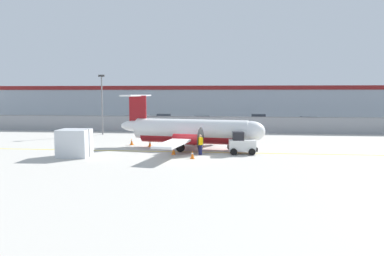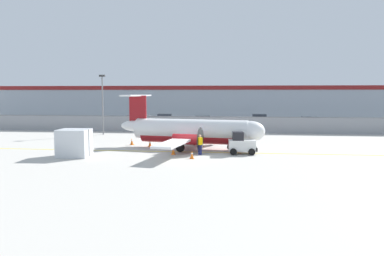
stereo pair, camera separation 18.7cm
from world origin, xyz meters
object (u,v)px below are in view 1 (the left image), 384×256
object	(u,v)px
ground_crew_worker	(200,144)
parked_car_2	(201,121)
traffic_cone_far_left	(150,144)
parked_car_1	(163,119)
baggage_tug	(242,144)
parked_car_4	(310,122)
parked_car_0	(137,117)
parked_car_3	(259,119)
traffic_cone_near_right	(192,155)
commuter_airplane	(193,131)
apron_light_pole	(102,99)
traffic_cone_far_right	(132,142)
cargo_container	(74,143)
traffic_cone_near_left	(174,151)

from	to	relation	value
ground_crew_worker	parked_car_2	xyz separation A→B (m)	(-2.13, 25.27, -0.06)
traffic_cone_far_left	parked_car_1	bearing A→B (deg)	97.80
baggage_tug	parked_car_4	world-z (taller)	baggage_tug
baggage_tug	parked_car_0	xyz separation A→B (m)	(-17.72, 33.64, 0.04)
ground_crew_worker	parked_car_1	xyz separation A→B (m)	(-8.60, 29.24, -0.06)
ground_crew_worker	parked_car_3	xyz separation A→B (m)	(6.83, 30.59, -0.06)
baggage_tug	parked_car_3	xyz separation A→B (m)	(3.44, 29.67, 0.04)
traffic_cone_near_right	parked_car_1	world-z (taller)	parked_car_1
commuter_airplane	apron_light_pole	bearing A→B (deg)	149.77
parked_car_1	parked_car_3	world-z (taller)	same
parked_car_0	parked_car_2	size ratio (longest dim) A/B	0.98
commuter_airplane	parked_car_2	xyz separation A→B (m)	(-1.19, 21.76, -0.71)
parked_car_4	traffic_cone_far_right	bearing A→B (deg)	-138.10
ground_crew_worker	cargo_container	size ratio (longest dim) A/B	0.69
traffic_cone_far_right	parked_car_3	world-z (taller)	parked_car_3
ground_crew_worker	parked_car_1	world-z (taller)	same
commuter_airplane	parked_car_0	distance (m)	33.82
parked_car_0	parked_car_1	xyz separation A→B (m)	(5.73, -5.31, 0.00)
parked_car_1	parked_car_2	xyz separation A→B (m)	(6.47, -3.98, 0.00)
commuter_airplane	parked_car_1	world-z (taller)	commuter_airplane
ground_crew_worker	traffic_cone_far_right	world-z (taller)	ground_crew_worker
traffic_cone_far_right	parked_car_4	xyz separation A→B (m)	(20.89, 19.73, 0.58)
traffic_cone_far_right	apron_light_pole	size ratio (longest dim) A/B	0.09
parked_car_1	cargo_container	bearing A→B (deg)	82.54
ground_crew_worker	traffic_cone_near_left	size ratio (longest dim) A/B	2.66
traffic_cone_near_right	cargo_container	bearing A→B (deg)	-179.46
ground_crew_worker	parked_car_0	bearing A→B (deg)	55.77
baggage_tug	parked_car_3	distance (m)	29.87
traffic_cone_near_right	ground_crew_worker	bearing A→B (deg)	75.43
parked_car_1	parked_car_0	bearing A→B (deg)	-47.80
parked_car_1	parked_car_3	size ratio (longest dim) A/B	1.02
traffic_cone_far_left	parked_car_4	size ratio (longest dim) A/B	0.15
traffic_cone_near_right	parked_car_4	bearing A→B (deg)	62.21
baggage_tug	traffic_cone_near_right	bearing A→B (deg)	-149.41
parked_car_0	traffic_cone_near_right	bearing A→B (deg)	-72.64
parked_car_3	baggage_tug	bearing A→B (deg)	-97.63
traffic_cone_far_right	parked_car_1	xyz separation A→B (m)	(-1.36, 23.95, 0.58)
traffic_cone_far_right	parked_car_4	size ratio (longest dim) A/B	0.15
commuter_airplane	apron_light_pole	world-z (taller)	apron_light_pole
commuter_airplane	ground_crew_worker	bearing A→B (deg)	-65.29
commuter_airplane	parked_car_2	distance (m)	21.80
traffic_cone_near_left	parked_car_1	size ratio (longest dim) A/B	0.15
parked_car_3	parked_car_4	xyz separation A→B (m)	(6.83, -5.57, 0.00)
traffic_cone_near_left	apron_light_pole	distance (m)	17.99
traffic_cone_far_right	parked_car_3	distance (m)	28.95
parked_car_1	parked_car_3	bearing A→B (deg)	-179.98
traffic_cone_near_right	parked_car_3	bearing A→B (deg)	77.31
traffic_cone_near_left	parked_car_1	world-z (taller)	parked_car_1
ground_crew_worker	apron_light_pole	xyz separation A→B (m)	(-13.20, 13.74, 3.35)
ground_crew_worker	apron_light_pole	bearing A→B (deg)	77.10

